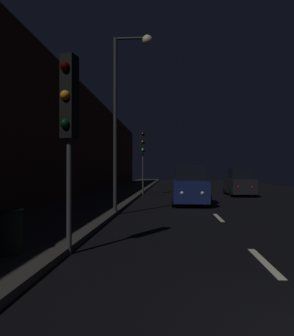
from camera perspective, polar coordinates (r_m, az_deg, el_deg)
ground at (r=28.45m, az=8.10°, el=-4.36°), size 25.25×84.00×0.02m
sidewalk_left at (r=28.73m, az=-4.84°, el=-4.16°), size 4.40×84.00×0.15m
building_facade_left at (r=25.92m, az=-11.76°, el=4.77°), size 0.80×63.00×8.57m
lane_centerline at (r=15.80m, az=11.27°, el=-7.37°), size 0.16×18.91×0.01m
traffic_light_far_left at (r=25.70m, az=-0.72°, el=3.65°), size 0.31×0.46×5.15m
traffic_light_near_left at (r=7.62m, az=-13.66°, el=9.82°), size 0.37×0.48×4.52m
streetlamp_overhead at (r=14.30m, az=-3.89°, el=12.40°), size 1.70×0.44×7.76m
trash_bin_curbside at (r=7.46m, az=-23.16°, el=-10.29°), size 0.55×0.55×0.93m
car_approaching_headlights at (r=18.38m, az=7.55°, el=-3.27°), size 2.03×4.39×2.21m
car_parked_right_far at (r=25.65m, az=16.04°, el=-2.61°), size 1.91×4.14×2.09m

